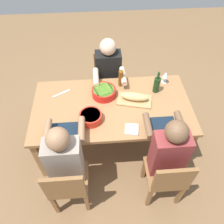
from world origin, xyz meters
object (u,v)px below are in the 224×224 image
at_px(wine_bottle, 157,84).
at_px(napkin_stack, 132,129).
at_px(diner_near_right, 167,151).
at_px(diner_far_center, 109,74).
at_px(diner_near_left, 65,158).
at_px(serving_bowl_salad, 104,92).
at_px(dining_table, 112,110).
at_px(wine_glass, 166,75).
at_px(serving_bowl_greens, 91,117).
at_px(bread_loaf, 135,97).
at_px(chair_far_center, 108,78).
at_px(chair_near_left, 68,185).
at_px(chair_near_right, 167,178).
at_px(beer_bottle, 121,78).
at_px(cutting_board, 134,100).

relative_size(wine_bottle, napkin_stack, 2.07).
bearing_deg(diner_near_right, diner_far_center, 112.14).
relative_size(diner_near_left, serving_bowl_salad, 4.20).
relative_size(dining_table, diner_near_right, 1.54).
bearing_deg(wine_bottle, serving_bowl_salad, -177.77).
bearing_deg(wine_glass, serving_bowl_greens, -149.64).
relative_size(bread_loaf, wine_bottle, 1.10).
distance_m(chair_far_center, bread_loaf, 0.86).
bearing_deg(chair_far_center, serving_bowl_salad, -97.74).
relative_size(diner_far_center, diner_near_right, 1.00).
height_order(serving_bowl_salad, wine_glass, wine_glass).
bearing_deg(chair_near_left, chair_far_center, 72.54).
bearing_deg(chair_far_center, wine_glass, -32.85).
distance_m(diner_far_center, chair_near_right, 1.54).
bearing_deg(diner_near_left, bread_loaf, 41.42).
xyz_separation_m(chair_near_left, wine_bottle, (1.06, 1.01, 0.37)).
relative_size(diner_far_center, diner_near_left, 1.00).
bearing_deg(napkin_stack, chair_near_right, -53.50).
height_order(beer_bottle, napkin_stack, beer_bottle).
distance_m(chair_far_center, chair_near_right, 1.69).
bearing_deg(dining_table, diner_near_left, -129.14).
distance_m(chair_near_left, serving_bowl_greens, 0.74).
bearing_deg(chair_near_right, chair_far_center, 107.46).
xyz_separation_m(chair_near_right, wine_bottle, (0.05, 1.01, 0.37)).
relative_size(diner_far_center, chair_near_right, 1.41).
distance_m(chair_near_left, bread_loaf, 1.21).
bearing_deg(dining_table, diner_near_right, -50.86).
bearing_deg(diner_near_left, wine_glass, 39.19).
bearing_deg(cutting_board, chair_near_right, -74.72).
relative_size(dining_table, chair_far_center, 2.17).
relative_size(diner_near_left, bread_loaf, 3.75).
xyz_separation_m(serving_bowl_salad, cutting_board, (0.36, -0.12, -0.05)).
height_order(diner_near_right, serving_bowl_greens, diner_near_right).
xyz_separation_m(chair_near_left, diner_near_left, (-0.00, 0.18, 0.21)).
distance_m(dining_table, wine_glass, 0.81).
distance_m(dining_table, chair_near_left, 0.97).
bearing_deg(chair_near_left, diner_near_right, 10.24).
relative_size(chair_near_left, serving_bowl_salad, 2.98).
relative_size(wine_bottle, wine_glass, 1.75).
bearing_deg(diner_far_center, chair_near_left, -109.53).
distance_m(chair_near_left, diner_near_left, 0.28).
height_order(diner_far_center, cutting_board, diner_far_center).
distance_m(serving_bowl_salad, napkin_stack, 0.61).
xyz_separation_m(chair_near_right, serving_bowl_salad, (-0.59, 0.99, 0.31)).
distance_m(chair_near_left, wine_bottle, 1.51).
distance_m(chair_near_left, serving_bowl_salad, 1.12).
bearing_deg(chair_far_center, chair_near_right, -72.54).
relative_size(chair_near_right, diner_near_right, 0.71).
bearing_deg(bread_loaf, beer_bottle, 115.21).
relative_size(chair_near_left, bread_loaf, 2.66).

